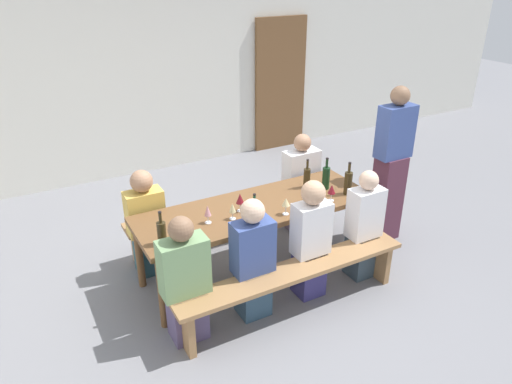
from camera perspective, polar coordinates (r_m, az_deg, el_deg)
The scene contains 23 objects.
ground_plane at distance 4.98m, azimuth 0.00°, elevation -9.36°, with size 24.00×24.00×0.00m, color slate.
back_wall at distance 7.11m, azimuth -12.80°, elevation 14.94°, with size 14.00×0.20×3.20m, color silver.
wooden_door at distance 7.95m, azimuth 2.90°, elevation 12.57°, with size 0.90×0.06×2.10m, color brown.
tasting_table at distance 4.63m, azimuth 0.00°, elevation -2.50°, with size 2.33×0.78×0.75m.
bench_near at distance 4.30m, azimuth 4.51°, elevation -10.03°, with size 2.23×0.30×0.45m.
bench_far at distance 5.32m, azimuth -3.59°, elevation -2.40°, with size 2.23×0.30×0.45m.
wine_bottle_0 at distance 4.02m, azimuth -11.12°, elevation -4.73°, with size 0.08×0.08×0.30m.
wine_bottle_1 at distance 4.86m, azimuth 10.86°, elevation 1.12°, with size 0.08×0.08×0.34m.
wine_bottle_2 at distance 4.95m, azimuth 6.05°, elevation 1.74°, with size 0.07×0.07×0.31m.
wine_bottle_3 at distance 4.94m, azimuth 8.30°, elevation 1.72°, with size 0.08×0.08×0.34m.
wine_bottle_4 at distance 4.22m, azimuth -0.18°, elevation -2.63°, with size 0.07×0.07×0.31m.
wine_glass_0 at distance 4.32m, azimuth -2.81°, elevation -1.95°, with size 0.07×0.07×0.16m.
wine_glass_1 at distance 4.40m, azimuth 3.57°, elevation -1.25°, with size 0.08×0.08×0.17m.
wine_glass_2 at distance 4.45m, azimuth -1.91°, elevation -0.82°, with size 0.08×0.08×0.18m.
wine_glass_3 at distance 4.27m, azimuth -5.75°, elevation -2.28°, with size 0.06×0.06×0.17m.
wine_glass_4 at distance 4.70m, azimuth 8.96°, elevation 0.28°, with size 0.08×0.08×0.17m.
seated_guest_near_0 at distance 3.96m, azimuth -8.40°, elevation -10.62°, with size 0.39×0.24×1.14m.
seated_guest_near_1 at distance 4.15m, azimuth -0.39°, elevation -8.22°, with size 0.35×0.24×1.14m.
seated_guest_near_2 at distance 4.41m, azimuth 6.47°, elevation -5.80°, with size 0.33×0.24×1.17m.
seated_guest_near_3 at distance 4.77m, azimuth 12.63°, elevation -4.11°, with size 0.32×0.24×1.13m.
seated_guest_far_0 at distance 4.83m, azimuth -12.87°, elevation -3.78°, with size 0.36×0.24×1.11m.
seated_guest_far_1 at distance 5.51m, azimuth 5.30°, elevation 0.77°, with size 0.40×0.24×1.16m.
standing_host at distance 5.38m, azimuth 15.67°, elevation 2.72°, with size 0.38×0.24×1.74m.
Camera 1 is at (-1.97, -3.56, 2.87)m, focal length 33.75 mm.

